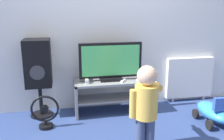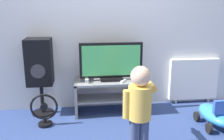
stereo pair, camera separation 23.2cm
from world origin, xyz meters
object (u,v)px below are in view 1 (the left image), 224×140
at_px(floor_fan, 45,113).
at_px(ride_on_toy, 214,112).
at_px(remote_secondary, 123,81).
at_px(speaker_tower, 38,65).
at_px(radiator, 190,78).
at_px(television, 111,62).
at_px(remote_primary, 141,80).
at_px(child, 146,102).
at_px(game_console, 87,80).

bearing_deg(floor_fan, ride_on_toy, -7.71).
xyz_separation_m(remote_secondary, speaker_tower, (-1.14, 0.15, 0.24)).
bearing_deg(radiator, television, -171.71).
bearing_deg(remote_primary, radiator, 19.28).
xyz_separation_m(remote_secondary, child, (0.01, -0.95, 0.06)).
bearing_deg(radiator, ride_on_toy, -95.01).
bearing_deg(remote_primary, floor_fan, -170.92).
relative_size(remote_secondary, speaker_tower, 0.12).
height_order(remote_secondary, speaker_tower, speaker_tower).
distance_m(speaker_tower, floor_fan, 0.67).
bearing_deg(remote_primary, game_console, 173.33).
xyz_separation_m(child, ride_on_toy, (1.09, 0.43, -0.39)).
height_order(speaker_tower, ride_on_toy, speaker_tower).
bearing_deg(ride_on_toy, remote_secondary, 154.29).
bearing_deg(remote_primary, remote_secondary, 173.25).
relative_size(child, floor_fan, 2.17).
bearing_deg(child, remote_secondary, 90.62).
xyz_separation_m(remote_primary, ride_on_toy, (0.85, -0.50, -0.33)).
relative_size(floor_fan, radiator, 0.56).
distance_m(child, floor_fan, 1.33).
height_order(child, speaker_tower, speaker_tower).
distance_m(game_console, floor_fan, 0.70).
height_order(remote_primary, radiator, radiator).
xyz_separation_m(game_console, remote_secondary, (0.50, -0.06, -0.02)).
bearing_deg(remote_secondary, remote_primary, -6.75).
xyz_separation_m(game_console, ride_on_toy, (1.60, -0.59, -0.34)).
height_order(game_console, radiator, radiator).
bearing_deg(speaker_tower, remote_primary, -7.56).
bearing_deg(radiator, child, -132.86).
bearing_deg(child, floor_fan, 146.07).
xyz_separation_m(child, floor_fan, (-1.07, 0.72, -0.35)).
bearing_deg(game_console, remote_secondary, -6.64).
distance_m(remote_secondary, child, 0.96).
relative_size(remote_secondary, radiator, 0.16).
relative_size(floor_fan, ride_on_toy, 0.70).
distance_m(floor_fan, ride_on_toy, 2.17).
bearing_deg(radiator, floor_fan, -166.58).
bearing_deg(child, remote_primary, 75.79).
bearing_deg(remote_secondary, floor_fan, -167.36).
relative_size(remote_primary, floor_fan, 0.30).
height_order(television, floor_fan, television).
bearing_deg(ride_on_toy, remote_primary, 149.63).
distance_m(child, ride_on_toy, 1.23).
distance_m(television, floor_fan, 1.10).
bearing_deg(television, remote_primary, -18.02).
relative_size(television, remote_secondary, 6.95).
distance_m(television, ride_on_toy, 1.52).
xyz_separation_m(remote_primary, speaker_tower, (-1.38, 0.18, 0.24)).
height_order(remote_secondary, ride_on_toy, remote_secondary).
height_order(child, floor_fan, child).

